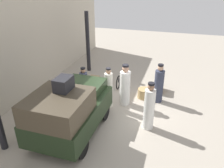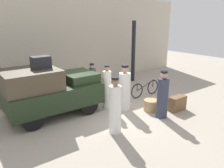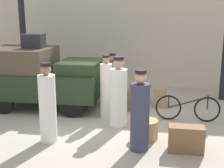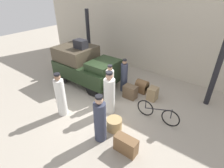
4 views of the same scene
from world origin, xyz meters
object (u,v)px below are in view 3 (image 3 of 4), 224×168
truck (42,75)px  trunk_wicker_pale (130,100)px  porter_standing_middle (140,114)px  porter_with_bicycle (118,95)px  porter_carrying_trunk (48,106)px  bicycle (188,108)px  wicker_basket (146,129)px  trunk_on_truck_roof (34,41)px  trunk_umber_medium (186,139)px  suitcase_small_leather (160,97)px  conductor_in_dark_uniform (112,82)px  suitcase_tan_flat (138,94)px  porter_lifting_near_truck (106,89)px

truck → trunk_wicker_pale: 2.69m
porter_standing_middle → porter_with_bicycle: bearing=115.9°
porter_with_bicycle → trunk_wicker_pale: size_ratio=2.99×
porter_carrying_trunk → bicycle: bearing=30.7°
wicker_basket → trunk_on_truck_roof: trunk_on_truck_roof is taller
bicycle → trunk_umber_medium: bearing=-94.7°
wicker_basket → suitcase_small_leather: bearing=83.7°
suitcase_small_leather → conductor_in_dark_uniform: bearing=-174.9°
trunk_umber_medium → suitcase_tan_flat: (-1.26, 3.33, 0.01)m
trunk_umber_medium → trunk_on_truck_roof: (-4.24, 2.48, 1.69)m
porter_standing_middle → trunk_wicker_pale: bearing=100.5°
bicycle → suitcase_tan_flat: 2.02m
conductor_in_dark_uniform → porter_carrying_trunk: bearing=-108.5°
suitcase_small_leather → truck: bearing=-171.0°
suitcase_small_leather → porter_with_bicycle: bearing=-119.6°
conductor_in_dark_uniform → suitcase_tan_flat: 0.96m
conductor_in_dark_uniform → porter_standing_middle: bearing=-70.4°
suitcase_small_leather → suitcase_tan_flat: suitcase_tan_flat is taller
porter_standing_middle → trunk_on_truck_roof: bearing=142.4°
porter_carrying_trunk → truck: bearing=114.2°
porter_standing_middle → trunk_umber_medium: size_ratio=2.37×
bicycle → porter_with_bicycle: porter_with_bicycle is taller
porter_lifting_near_truck → trunk_umber_medium: (1.99, -1.82, -0.51)m
porter_lifting_near_truck → porter_with_bicycle: 0.71m
conductor_in_dark_uniform → truck: bearing=-168.4°
bicycle → porter_standing_middle: size_ratio=0.98×
conductor_in_dark_uniform → trunk_wicker_pale: size_ratio=2.72×
porter_standing_middle → trunk_wicker_pale: (-0.49, 2.62, -0.48)m
bicycle → porter_lifting_near_truck: porter_lifting_near_truck is taller
suitcase_tan_flat → suitcase_small_leather: bearing=-24.0°
porter_lifting_near_truck → trunk_umber_medium: bearing=-42.6°
bicycle → porter_carrying_trunk: (-3.10, -1.84, 0.46)m
porter_carrying_trunk → trunk_wicker_pale: size_ratio=3.01×
wicker_basket → porter_lifting_near_truck: bearing=132.3°
trunk_wicker_pale → trunk_umber_medium: size_ratio=0.82×
bicycle → wicker_basket: 1.66m
wicker_basket → trunk_wicker_pale: 2.09m
wicker_basket → suitcase_tan_flat: bearing=98.6°
porter_standing_middle → suitcase_tan_flat: size_ratio=2.82×
trunk_wicker_pale → truck: bearing=-178.0°
porter_carrying_trunk → suitcase_tan_flat: bearing=62.8°
wicker_basket → bicycle: bearing=52.9°
conductor_in_dark_uniform → porter_lifting_near_truck: size_ratio=0.94×
truck → suitcase_tan_flat: truck is taller
porter_carrying_trunk → porter_lifting_near_truck: (0.96, 1.78, -0.02)m
porter_carrying_trunk → conductor_in_dark_uniform: porter_carrying_trunk is taller
truck → bicycle: truck is taller
porter_with_bicycle → trunk_umber_medium: size_ratio=2.46×
wicker_basket → trunk_wicker_pale: size_ratio=0.92×
bicycle → suitcase_tan_flat: (-1.42, 1.45, -0.06)m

